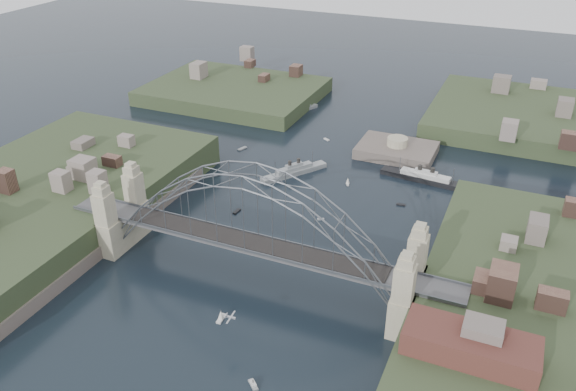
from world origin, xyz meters
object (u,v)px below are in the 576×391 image
at_px(wharf_shed, 471,345).
at_px(ocean_liner, 425,178).
at_px(naval_cruiser_far, 302,109).
at_px(fort_island, 396,156).
at_px(bridge, 251,226).
at_px(naval_cruiser_near, 294,171).

xyz_separation_m(wharf_shed, ocean_liner, (-20.74, 70.45, -9.08)).
height_order(wharf_shed, ocean_liner, wharf_shed).
height_order(wharf_shed, naval_cruiser_far, wharf_shed).
bearing_deg(ocean_liner, naval_cruiser_far, 144.82).
distance_m(fort_island, ocean_liner, 17.66).
xyz_separation_m(fort_island, wharf_shed, (32.00, -84.00, 10.34)).
bearing_deg(bridge, fort_island, 80.27).
bearing_deg(bridge, naval_cruiser_far, 106.37).
height_order(bridge, ocean_liner, bridge).
relative_size(fort_island, naval_cruiser_far, 1.63).
relative_size(wharf_shed, naval_cruiser_far, 1.48).
distance_m(fort_island, naval_cruiser_near, 32.71).
distance_m(bridge, wharf_shed, 46.23).
bearing_deg(wharf_shed, naval_cruiser_near, 132.11).
xyz_separation_m(fort_island, naval_cruiser_far, (-38.98, 21.87, 1.07)).
distance_m(naval_cruiser_far, ocean_liner, 61.47).
height_order(fort_island, naval_cruiser_near, naval_cruiser_near).
bearing_deg(wharf_shed, naval_cruiser_far, 123.84).
xyz_separation_m(naval_cruiser_near, naval_cruiser_far, (-16.49, 45.59, -0.20)).
bearing_deg(naval_cruiser_near, bridge, -77.23).
bearing_deg(naval_cruiser_far, fort_island, -29.29).
relative_size(naval_cruiser_near, naval_cruiser_far, 1.34).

